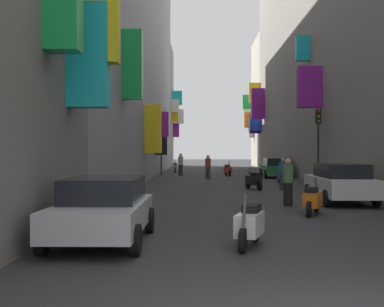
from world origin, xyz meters
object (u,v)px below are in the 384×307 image
parked_car_white (340,182)px  scooter_blue (284,176)px  scooter_orange (313,200)px  pedestrian_mid_street (283,174)px  parked_car_green (276,167)px  parked_car_silver (103,208)px  scooter_white (250,224)px  scooter_black (254,180)px  scooter_silver (175,167)px  pedestrian_crossing (181,165)px  scooter_red (228,170)px  traffic_light_far_corner (161,135)px  traffic_light_near_corner (318,134)px  pedestrian_near_left (208,167)px  pedestrian_near_right (288,182)px

parked_car_white → scooter_blue: (-0.30, 10.73, -0.31)m
scooter_orange → pedestrian_mid_street: size_ratio=1.12×
parked_car_green → parked_car_silver: 26.40m
parked_car_silver → scooter_white: bearing=-8.7°
scooter_orange → scooter_black: (-0.75, 9.77, -0.00)m
scooter_silver → pedestrian_mid_street: pedestrian_mid_street is taller
parked_car_green → scooter_silver: parked_car_green is taller
scooter_orange → pedestrian_crossing: pedestrian_crossing is taller
scooter_silver → scooter_red: 7.07m
scooter_silver → pedestrian_mid_street: 19.84m
parked_car_green → traffic_light_far_corner: (-8.46, 3.19, 2.42)m
scooter_black → traffic_light_far_corner: size_ratio=0.39×
parked_car_silver → traffic_light_near_corner: traffic_light_near_corner is taller
scooter_silver → pedestrian_crossing: (0.69, -5.56, 0.39)m
scooter_silver → pedestrian_crossing: 5.61m
scooter_white → pedestrian_near_left: 23.90m
pedestrian_near_left → traffic_light_far_corner: 6.62m
scooter_silver → pedestrian_near_left: 10.10m
pedestrian_near_left → scooter_white: bearing=-88.9°
pedestrian_crossing → parked_car_white: bearing=-71.1°
pedestrian_crossing → pedestrian_near_right: bearing=-77.5°
pedestrian_crossing → traffic_light_near_corner: size_ratio=0.42×
scooter_blue → pedestrian_crossing: pedestrian_crossing is taller
parked_car_green → scooter_black: (-2.77, -10.83, -0.27)m
traffic_light_near_corner → traffic_light_far_corner: traffic_light_far_corner is taller
scooter_orange → scooter_black: size_ratio=0.99×
pedestrian_crossing → pedestrian_near_left: bearing=-64.4°
traffic_light_far_corner → scooter_blue: bearing=-50.5°
scooter_orange → parked_car_silver: bearing=-139.7°
scooter_white → traffic_light_far_corner: 29.36m
scooter_white → pedestrian_near_right: (2.11, 7.58, 0.38)m
scooter_silver → pedestrian_near_right: pedestrian_near_right is taller
parked_car_green → scooter_silver: size_ratio=2.09×
scooter_red → pedestrian_crossing: 3.60m
traffic_light_far_corner → pedestrian_near_right: bearing=-74.1°
parked_car_green → scooter_orange: 20.69m
scooter_white → pedestrian_near_left: pedestrian_near_left is taller
parked_car_green → scooter_black: size_ratio=2.16×
scooter_blue → pedestrian_mid_street: bearing=-100.1°
parked_car_green → scooter_black: parked_car_green is taller
parked_car_green → traffic_light_near_corner: bearing=-85.5°
scooter_silver → scooter_red: bearing=-52.8°
parked_car_silver → scooter_red: 27.84m
parked_car_green → pedestrian_near_left: size_ratio=2.40×
parked_car_silver → pedestrian_crossing: size_ratio=2.36×
pedestrian_near_right → pedestrian_crossing: bearing=102.5°
parked_car_green → pedestrian_near_right: pedestrian_near_right is taller
pedestrian_mid_street → parked_car_silver: bearing=-113.5°
scooter_silver → parked_car_silver: bearing=-89.9°
parked_car_green → pedestrian_near_left: pedestrian_near_left is taller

